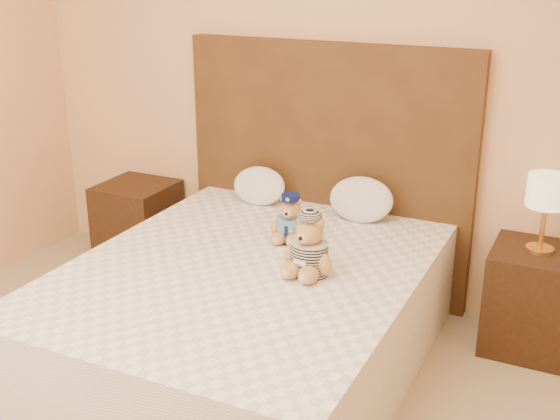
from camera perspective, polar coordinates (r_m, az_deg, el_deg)
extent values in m
cube|color=#E9B37F|center=(4.08, 4.21, 11.45)|extent=(4.00, 0.04, 2.70)
cube|color=white|center=(3.57, -2.67, -10.37)|extent=(1.60, 2.00, 0.30)
cube|color=white|center=(3.44, -2.74, -6.42)|extent=(1.60, 2.00, 0.25)
cube|color=#503518|center=(4.17, 3.80, 3.20)|extent=(1.75, 0.08, 1.50)
cube|color=#362011|center=(4.75, -11.44, -1.10)|extent=(0.45, 0.45, 0.55)
cube|color=#362011|center=(3.89, 19.84, -6.86)|extent=(0.45, 0.45, 0.55)
cylinder|color=gold|center=(3.77, 20.35, -2.99)|extent=(0.14, 0.14, 0.02)
cylinder|color=gold|center=(3.73, 20.59, -1.15)|extent=(0.02, 0.02, 0.26)
cylinder|color=beige|center=(3.67, 20.93, 1.47)|extent=(0.20, 0.20, 0.16)
ellipsoid|color=white|center=(4.18, -1.71, 2.11)|extent=(0.34, 0.22, 0.24)
ellipsoid|color=white|center=(3.94, 6.61, 1.02)|extent=(0.37, 0.24, 0.26)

